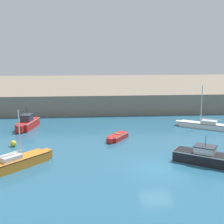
{
  "coord_description": "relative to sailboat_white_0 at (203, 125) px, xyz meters",
  "views": [
    {
      "loc": [
        -5.42,
        -22.63,
        8.93
      ],
      "look_at": [
        -2.34,
        13.34,
        2.0
      ],
      "focal_mm": 50.0,
      "sensor_mm": 36.0,
      "label": 1
    }
  ],
  "objects": [
    {
      "name": "dinghy_red_3",
      "position": [
        -10.79,
        -4.11,
        -0.1
      ],
      "size": [
        2.55,
        3.2,
        0.63
      ],
      "color": "red",
      "rests_on": "ground"
    },
    {
      "name": "mooring_buoy",
      "position": [
        -21.03,
        -5.67,
        -0.11
      ],
      "size": [
        0.6,
        0.6,
        0.6
      ],
      "primitive_type": "sphere",
      "color": "yellow",
      "rests_on": "ground"
    },
    {
      "name": "sailboat_orange_4",
      "position": [
        -19.42,
        -11.4,
        0.07
      ],
      "size": [
        4.93,
        5.16,
        4.57
      ],
      "color": "orange",
      "rests_on": "ground"
    },
    {
      "name": "motorboat_black_1",
      "position": [
        -4.45,
        -11.73,
        0.16
      ],
      "size": [
        4.99,
        4.15,
        2.39
      ],
      "color": "black",
      "rests_on": "ground"
    },
    {
      "name": "quay_seawall",
      "position": [
        -8.59,
        28.21,
        1.04
      ],
      "size": [
        120.0,
        40.0,
        2.9
      ],
      "primitive_type": "cube",
      "color": "gray",
      "rests_on": "ground"
    },
    {
      "name": "ground_plane",
      "position": [
        -8.59,
        -12.62,
        -0.41
      ],
      "size": [
        200.0,
        200.0,
        0.0
      ],
      "primitive_type": "plane",
      "color": "#28607F"
    },
    {
      "name": "sailboat_white_0",
      "position": [
        0.0,
        0.0,
        0.0
      ],
      "size": [
        5.86,
        4.37,
        5.08
      ],
      "color": "white",
      "rests_on": "ground"
    },
    {
      "name": "motorboat_red_5",
      "position": [
        -20.97,
        1.59,
        0.23
      ],
      "size": [
        2.27,
        4.93,
        2.62
      ],
      "color": "red",
      "rests_on": "ground"
    }
  ]
}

